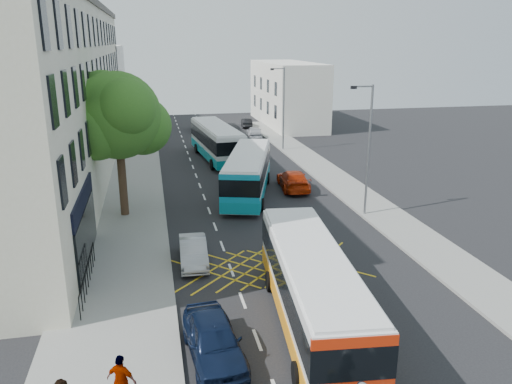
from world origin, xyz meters
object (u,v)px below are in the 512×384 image
street_tree (117,117)px  bus_near (312,288)px  distant_car_dark (247,123)px  red_hatchback (293,180)px  bus_mid (248,173)px  distant_car_grey (202,125)px  lamp_near (367,144)px  parked_car_blue (214,340)px  pedestrian_far (122,380)px  distant_car_silver (254,132)px  parked_car_silver (193,251)px  lamp_far (283,104)px  bus_far (217,141)px

street_tree → bus_near: size_ratio=0.81×
street_tree → distant_car_dark: 35.20m
street_tree → red_hatchback: bearing=17.1°
bus_mid → distant_car_grey: bearing=107.4°
lamp_near → red_hatchback: size_ratio=1.65×
street_tree → red_hatchback: (12.05, 3.70, -5.59)m
parked_car_blue → pedestrian_far: (-2.97, -1.89, 0.24)m
street_tree → lamp_near: 15.10m
pedestrian_far → red_hatchback: bearing=-88.7°
red_hatchback → distant_car_grey: red_hatchback is taller
distant_car_grey → distant_car_silver: size_ratio=1.17×
parked_car_blue → parked_car_silver: (0.00, 7.95, -0.12)m
parked_car_silver → pedestrian_far: pedestrian_far is taller
lamp_near → bus_mid: (-6.23, 5.97, -3.01)m
distant_car_silver → bus_near: bearing=88.7°
lamp_near → parked_car_silver: lamp_near is taller
lamp_near → bus_near: (-7.13, -11.39, -3.03)m
distant_car_dark → bus_mid: bearing=84.6°
street_tree → red_hatchback: street_tree is taller
bus_near → parked_car_silver: bus_near is taller
lamp_far → distant_car_dark: bearing=93.1°
street_tree → pedestrian_far: (0.64, -17.62, -5.31)m
street_tree → bus_far: 17.15m
bus_mid → distant_car_silver: size_ratio=2.71×
pedestrian_far → street_tree: bearing=-58.5°
parked_car_silver → red_hatchback: 14.25m
street_tree → pedestrian_far: street_tree is taller
lamp_far → bus_mid: (-6.23, -14.03, -3.01)m
lamp_near → parked_car_blue: 17.36m
lamp_near → bus_far: (-6.94, 17.55, -2.93)m
lamp_far → parked_car_blue: size_ratio=1.84×
lamp_far → bus_near: size_ratio=0.73×
parked_car_blue → distant_car_silver: size_ratio=1.06×
bus_near → parked_car_blue: (-3.96, -1.38, -0.85)m
bus_far → distant_car_grey: 16.42m
parked_car_silver → red_hatchback: (8.44, 11.48, 0.08)m
distant_car_silver → bus_mid: bearing=84.2°
red_hatchback → parked_car_blue: bearing=72.2°
bus_mid → distant_car_silver: bearing=93.7°
bus_far → distant_car_dark: bearing=64.8°
parked_car_blue → distant_car_grey: parked_car_blue is taller
parked_car_silver → distant_car_grey: 39.01m
distant_car_silver → parked_car_silver: bearing=80.2°
parked_car_blue → lamp_far: bearing=66.5°
red_hatchback → distant_car_silver: size_ratio=1.18×
lamp_far → parked_car_silver: 27.48m
bus_far → distant_car_dark: bus_far is taller
street_tree → bus_mid: bearing=19.5°
distant_car_dark → pedestrian_far: bearing=80.2°
street_tree → parked_car_blue: 17.07m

